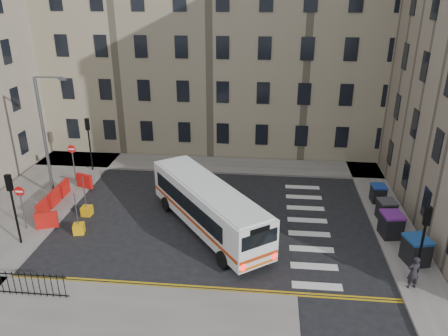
% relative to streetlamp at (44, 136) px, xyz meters
% --- Properties ---
extents(ground, '(120.00, 120.00, 0.00)m').
position_rel_streetlamp_xyz_m(ground, '(13.00, -2.00, -4.34)').
color(ground, black).
rests_on(ground, ground).
extents(pavement_north, '(36.00, 3.20, 0.15)m').
position_rel_streetlamp_xyz_m(pavement_north, '(7.00, 6.60, -4.26)').
color(pavement_north, slate).
rests_on(pavement_north, ground).
extents(pavement_east, '(2.40, 26.00, 0.15)m').
position_rel_streetlamp_xyz_m(pavement_east, '(22.00, 2.00, -4.26)').
color(pavement_east, slate).
rests_on(pavement_east, ground).
extents(pavement_west, '(6.00, 22.00, 0.15)m').
position_rel_streetlamp_xyz_m(pavement_west, '(-1.00, -1.00, -4.26)').
color(pavement_west, slate).
rests_on(pavement_west, ground).
extents(pavement_sw, '(20.00, 6.00, 0.15)m').
position_rel_streetlamp_xyz_m(pavement_sw, '(6.00, -12.00, -4.26)').
color(pavement_sw, slate).
rests_on(pavement_sw, ground).
extents(terrace_north, '(38.30, 10.80, 17.20)m').
position_rel_streetlamp_xyz_m(terrace_north, '(6.00, 13.50, 4.28)').
color(terrace_north, gray).
rests_on(terrace_north, ground).
extents(traffic_light_east, '(0.28, 0.22, 4.10)m').
position_rel_streetlamp_xyz_m(traffic_light_east, '(21.60, -7.50, -1.47)').
color(traffic_light_east, black).
rests_on(traffic_light_east, pavement_east).
extents(traffic_light_nw, '(0.28, 0.22, 4.10)m').
position_rel_streetlamp_xyz_m(traffic_light_nw, '(1.00, 4.50, -1.47)').
color(traffic_light_nw, black).
rests_on(traffic_light_nw, pavement_west).
extents(traffic_light_sw, '(0.28, 0.22, 4.10)m').
position_rel_streetlamp_xyz_m(traffic_light_sw, '(1.00, -6.00, -1.47)').
color(traffic_light_sw, black).
rests_on(traffic_light_sw, pavement_west).
extents(streetlamp, '(0.50, 0.22, 8.14)m').
position_rel_streetlamp_xyz_m(streetlamp, '(0.00, 0.00, 0.00)').
color(streetlamp, '#595B5E').
rests_on(streetlamp, pavement_west).
extents(no_entry_north, '(0.60, 0.08, 3.00)m').
position_rel_streetlamp_xyz_m(no_entry_north, '(0.50, 2.50, -2.26)').
color(no_entry_north, '#595B5E').
rests_on(no_entry_north, pavement_west).
extents(no_entry_south, '(0.60, 0.08, 3.00)m').
position_rel_streetlamp_xyz_m(no_entry_south, '(0.50, -4.50, -2.26)').
color(no_entry_south, '#595B5E').
rests_on(no_entry_south, pavement_west).
extents(roadworks_barriers, '(1.66, 6.26, 1.00)m').
position_rel_streetlamp_xyz_m(roadworks_barriers, '(1.16, -1.50, -3.69)').
color(roadworks_barriers, red).
rests_on(roadworks_barriers, pavement_west).
extents(bus, '(7.99, 9.66, 2.80)m').
position_rel_streetlamp_xyz_m(bus, '(11.11, -3.33, -2.72)').
color(bus, white).
rests_on(bus, ground).
extents(wheelie_bin_a, '(1.41, 1.53, 1.42)m').
position_rel_streetlamp_xyz_m(wheelie_bin_a, '(22.12, -5.68, -3.47)').
color(wheelie_bin_a, black).
rests_on(wheelie_bin_a, pavement_east).
extents(wheelie_bin_b, '(1.27, 1.41, 1.40)m').
position_rel_streetlamp_xyz_m(wheelie_bin_b, '(21.50, -3.16, -3.48)').
color(wheelie_bin_b, black).
rests_on(wheelie_bin_b, pavement_east).
extents(wheelie_bin_c, '(1.11, 1.22, 1.17)m').
position_rel_streetlamp_xyz_m(wheelie_bin_c, '(21.60, -2.76, -3.60)').
color(wheelie_bin_c, black).
rests_on(wheelie_bin_c, pavement_east).
extents(wheelie_bin_d, '(1.14, 1.26, 1.23)m').
position_rel_streetlamp_xyz_m(wheelie_bin_d, '(21.71, -1.19, -3.57)').
color(wheelie_bin_d, black).
rests_on(wheelie_bin_d, pavement_east).
extents(wheelie_bin_e, '(0.94, 1.07, 1.14)m').
position_rel_streetlamp_xyz_m(wheelie_bin_e, '(21.75, 1.19, -3.61)').
color(wheelie_bin_e, black).
rests_on(wheelie_bin_e, pavement_east).
extents(pedestrian, '(0.69, 0.54, 1.69)m').
position_rel_streetlamp_xyz_m(pedestrian, '(21.36, -7.84, -3.34)').
color(pedestrian, black).
rests_on(pedestrian, pavement_east).
extents(bollard_yellow, '(0.62, 0.62, 0.60)m').
position_rel_streetlamp_xyz_m(bollard_yellow, '(3.30, -2.32, -4.04)').
color(bollard_yellow, orange).
rests_on(bollard_yellow, ground).
extents(bollard_chevron, '(0.72, 0.72, 0.60)m').
position_rel_streetlamp_xyz_m(bollard_chevron, '(3.69, -4.48, -4.04)').
color(bollard_chevron, '#EBA40D').
rests_on(bollard_chevron, ground).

